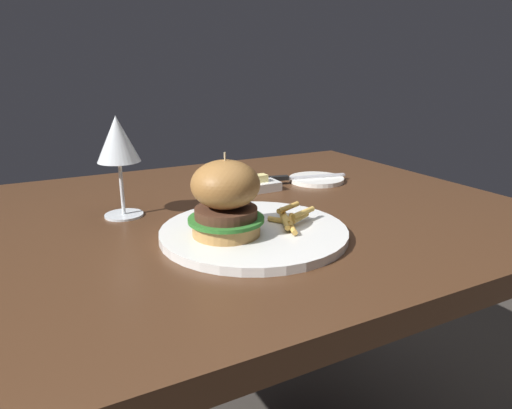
{
  "coord_description": "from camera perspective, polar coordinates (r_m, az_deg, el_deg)",
  "views": [
    {
      "loc": [
        -0.34,
        -0.77,
        1.01
      ],
      "look_at": [
        0.01,
        -0.11,
        0.78
      ],
      "focal_mm": 32.0,
      "sensor_mm": 36.0,
      "label": 1
    }
  ],
  "objects": [
    {
      "name": "dining_table",
      "position": [
        0.92,
        -3.85,
        -6.44
      ],
      "size": [
        1.17,
        0.87,
        0.74
      ],
      "color": "#472B19",
      "rests_on": "ground"
    },
    {
      "name": "main_plate",
      "position": [
        0.76,
        -0.27,
        -3.48
      ],
      "size": [
        0.31,
        0.31,
        0.01
      ],
      "primitive_type": "cylinder",
      "color": "white",
      "rests_on": "dining_table"
    },
    {
      "name": "burger_sandwich",
      "position": [
        0.71,
        -3.81,
        0.81
      ],
      "size": [
        0.12,
        0.12,
        0.13
      ],
      "color": "#B78447",
      "rests_on": "main_plate"
    },
    {
      "name": "fries_pile",
      "position": [
        0.77,
        3.78,
        -1.64
      ],
      "size": [
        0.11,
        0.12,
        0.03
      ],
      "color": "#E0B251",
      "rests_on": "main_plate"
    },
    {
      "name": "wine_glass",
      "position": [
        0.86,
        -16.91,
        7.43
      ],
      "size": [
        0.08,
        0.08,
        0.19
      ],
      "color": "silver",
      "rests_on": "dining_table"
    },
    {
      "name": "bread_plate",
      "position": [
        1.12,
        7.56,
        3.13
      ],
      "size": [
        0.13,
        0.13,
        0.01
      ],
      "primitive_type": "cylinder",
      "color": "white",
      "rests_on": "dining_table"
    },
    {
      "name": "table_knife",
      "position": [
        1.1,
        5.19,
        3.41
      ],
      "size": [
        0.21,
        0.06,
        0.01
      ],
      "color": "silver",
      "rests_on": "bread_plate"
    },
    {
      "name": "butter_dish",
      "position": [
        1.03,
        0.56,
        2.45
      ],
      "size": [
        0.08,
        0.06,
        0.04
      ],
      "color": "white",
      "rests_on": "dining_table"
    }
  ]
}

